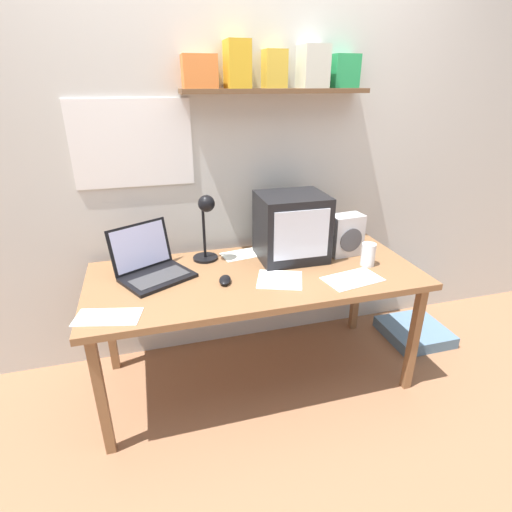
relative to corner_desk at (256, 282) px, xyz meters
name	(u,v)px	position (x,y,z in m)	size (l,w,h in m)	color
ground_plane	(256,376)	(0.00, 0.00, -0.65)	(12.00, 12.00, 0.00)	#906244
back_wall	(235,146)	(0.00, 0.47, 0.66)	(5.60, 0.24, 2.60)	silver
corner_desk	(256,282)	(0.00, 0.00, 0.00)	(1.77, 0.77, 0.70)	brown
crt_monitor	(291,227)	(0.25, 0.15, 0.24)	(0.38, 0.33, 0.38)	black
laptop	(150,264)	(-0.55, 0.13, 0.12)	(0.45, 0.43, 0.26)	black
desk_lamp	(206,220)	(-0.22, 0.22, 0.30)	(0.14, 0.17, 0.39)	black
juice_glass	(368,256)	(0.63, -0.07, 0.11)	(0.08, 0.08, 0.13)	white
space_heater	(346,235)	(0.58, 0.11, 0.17)	(0.20, 0.13, 0.24)	silver
computer_mouse	(225,280)	(-0.18, -0.07, 0.07)	(0.09, 0.12, 0.03)	black
loose_paper_near_monitor	(108,317)	(-0.75, -0.25, 0.06)	(0.31, 0.20, 0.00)	white
loose_paper_near_laptop	(241,255)	(-0.02, 0.26, 0.06)	(0.24, 0.18, 0.00)	white
printed_handout	(353,279)	(0.47, -0.21, 0.06)	(0.32, 0.22, 0.00)	white
open_notebook	(280,280)	(0.10, -0.12, 0.06)	(0.29, 0.28, 0.00)	white
floor_cushion	(414,332)	(1.18, 0.10, -0.61)	(0.41, 0.41, 0.08)	slate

